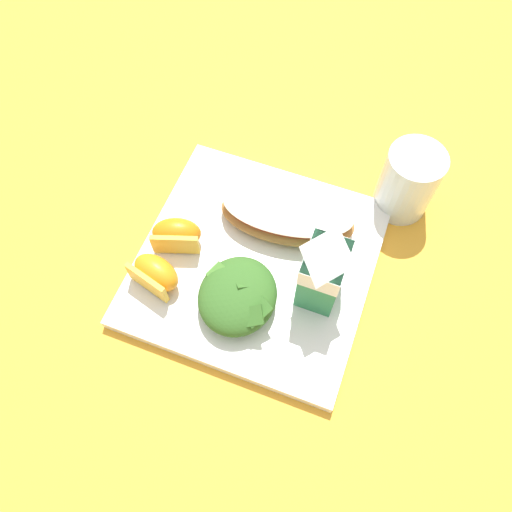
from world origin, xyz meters
TOP-DOWN VIEW (x-y plane):
  - ground at (0.00, 0.00)m, footprint 3.00×3.00m
  - white_plate at (0.00, 0.00)m, footprint 0.28×0.28m
  - cheesy_pizza_bread at (-0.06, 0.02)m, footprint 0.10×0.18m
  - green_salad_pile at (0.06, -0.00)m, footprint 0.10×0.09m
  - milk_carton at (0.01, 0.08)m, footprint 0.06×0.05m
  - orange_wedge_front at (0.01, -0.10)m, footprint 0.05×0.07m
  - orange_wedge_middle at (0.07, -0.10)m, footprint 0.05×0.07m
  - drinking_clear_cup at (-0.15, 0.15)m, footprint 0.07×0.07m

SIDE VIEW (x-z plane):
  - ground at x=0.00m, z-range 0.00..0.00m
  - white_plate at x=0.00m, z-range 0.00..0.02m
  - cheesy_pizza_bread at x=-0.06m, z-range 0.02..0.05m
  - orange_wedge_front at x=0.01m, z-range 0.02..0.06m
  - orange_wedge_middle at x=0.07m, z-range 0.02..0.06m
  - green_salad_pile at x=0.06m, z-range 0.01..0.06m
  - drinking_clear_cup at x=-0.15m, z-range 0.00..0.10m
  - milk_carton at x=0.01m, z-range 0.02..0.13m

